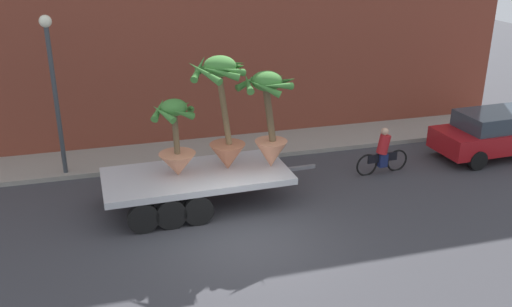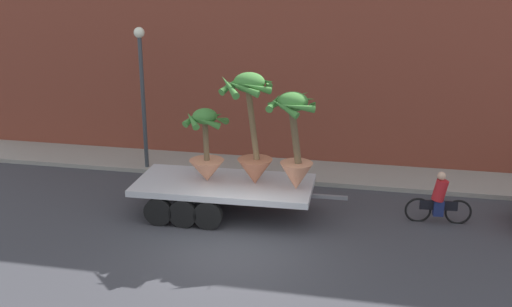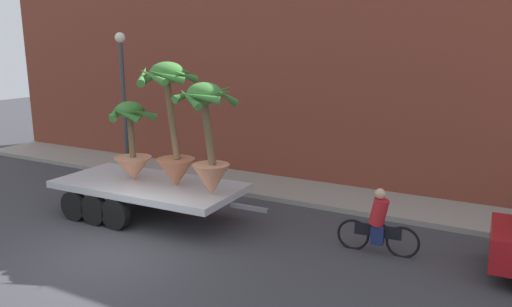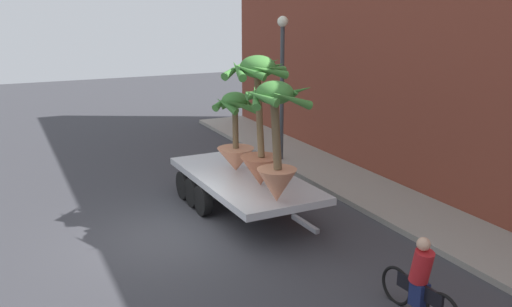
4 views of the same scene
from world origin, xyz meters
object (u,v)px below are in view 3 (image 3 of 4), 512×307
at_px(flatbed_trailer, 142,189).
at_px(potted_palm_middle, 132,147).
at_px(potted_palm_front, 208,139).
at_px(street_lamp, 123,84).
at_px(potted_palm_rear, 172,126).
at_px(cyclist, 378,225).

height_order(flatbed_trailer, potted_palm_middle, potted_palm_middle).
bearing_deg(potted_palm_front, street_lamp, 150.80).
xyz_separation_m(flatbed_trailer, potted_palm_rear, (1.06, 0.05, 1.82)).
bearing_deg(potted_palm_rear, cyclist, 6.53).
height_order(flatbed_trailer, potted_palm_rear, potted_palm_rear).
bearing_deg(street_lamp, flatbed_trailer, -42.16).
bearing_deg(potted_palm_middle, cyclist, 5.72).
distance_m(potted_palm_rear, street_lamp, 5.40).
bearing_deg(flatbed_trailer, street_lamp, 137.84).
bearing_deg(flatbed_trailer, potted_palm_rear, 2.59).
bearing_deg(street_lamp, cyclist, -14.01).
distance_m(potted_palm_rear, cyclist, 5.59).
relative_size(flatbed_trailer, potted_palm_rear, 1.91).
height_order(cyclist, street_lamp, street_lamp).
relative_size(potted_palm_rear, cyclist, 1.74).
relative_size(flatbed_trailer, potted_palm_middle, 2.85).
distance_m(cyclist, street_lamp, 10.27).
relative_size(potted_palm_middle, potted_palm_front, 0.78).
distance_m(potted_palm_front, cyclist, 4.41).
relative_size(flatbed_trailer, street_lamp, 1.26).
bearing_deg(potted_palm_front, potted_palm_middle, 177.75).
xyz_separation_m(potted_palm_rear, cyclist, (5.22, 0.60, -1.90)).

